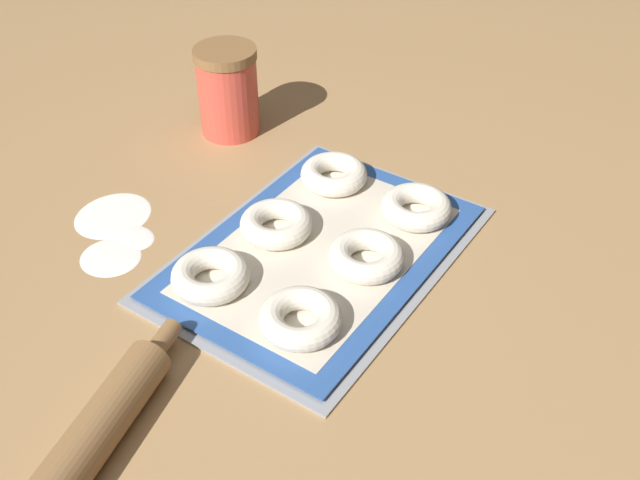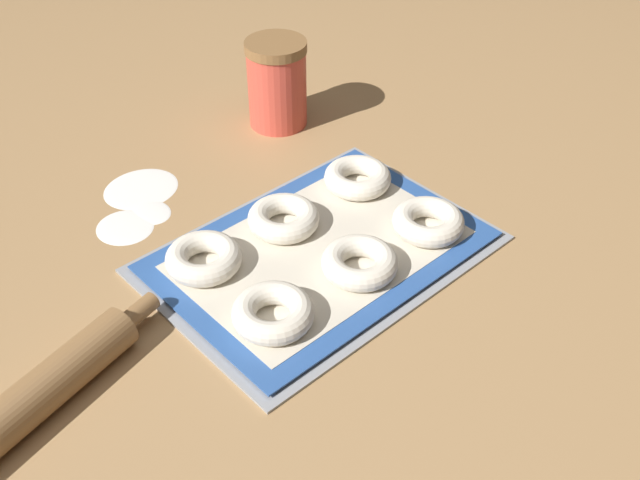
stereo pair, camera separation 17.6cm
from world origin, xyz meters
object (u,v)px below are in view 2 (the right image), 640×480
at_px(bagel_front_center, 357,264).
at_px(flour_canister, 277,83).
at_px(baking_tray, 320,253).
at_px(bagel_front_right, 428,222).
at_px(bagel_back_left, 204,258).
at_px(bagel_front_left, 273,313).
at_px(bagel_back_right, 358,178).
at_px(bagel_back_center, 284,218).

distance_m(bagel_front_center, flour_canister, 0.41).
distance_m(baking_tray, bagel_front_center, 0.07).
bearing_deg(bagel_front_right, bagel_back_left, 151.79).
distance_m(bagel_front_center, bagel_front_right, 0.13).
height_order(bagel_front_left, flour_canister, flour_canister).
bearing_deg(bagel_front_left, bagel_front_center, -2.32).
bearing_deg(bagel_front_center, bagel_back_left, 134.17).
bearing_deg(baking_tray, bagel_back_left, 151.24).
xyz_separation_m(bagel_front_right, bagel_back_left, (-0.27, 0.14, 0.00)).
distance_m(bagel_back_left, flour_canister, 0.39).
bearing_deg(bagel_back_right, bagel_front_right, -91.53).
bearing_deg(flour_canister, bagel_front_center, -116.00).
xyz_separation_m(bagel_front_left, bagel_front_right, (0.27, -0.01, 0.00)).
relative_size(bagel_front_center, bagel_front_right, 1.00).
bearing_deg(bagel_front_center, bagel_back_center, 93.20).
xyz_separation_m(bagel_front_left, bagel_front_center, (0.13, -0.01, 0.00)).
bearing_deg(bagel_back_right, bagel_back_center, -179.73).
xyz_separation_m(bagel_front_left, bagel_back_left, (-0.00, 0.14, 0.00)).
xyz_separation_m(baking_tray, bagel_back_right, (0.14, 0.07, 0.02)).
height_order(bagel_front_right, bagel_back_left, same).
distance_m(baking_tray, bagel_back_right, 0.16).
height_order(baking_tray, bagel_front_left, bagel_front_left).
bearing_deg(bagel_back_left, bagel_back_center, -2.45).
height_order(baking_tray, bagel_front_center, bagel_front_center).
xyz_separation_m(bagel_back_right, flour_canister, (0.04, 0.23, 0.05)).
bearing_deg(bagel_back_left, flour_canister, 35.78).
height_order(bagel_back_left, bagel_back_right, same).
bearing_deg(bagel_back_left, bagel_front_right, -28.21).
distance_m(baking_tray, bagel_back_left, 0.15).
distance_m(bagel_front_left, bagel_back_center, 0.18).
bearing_deg(bagel_back_center, bagel_front_right, -44.84).
relative_size(baking_tray, bagel_front_center, 4.45).
bearing_deg(bagel_back_right, flour_canister, 79.17).
xyz_separation_m(bagel_back_left, bagel_back_center, (0.13, -0.01, 0.00)).
distance_m(bagel_back_left, bagel_back_center, 0.13).
distance_m(bagel_front_center, bagel_back_center, 0.14).
relative_size(bagel_front_right, bagel_back_center, 1.00).
height_order(bagel_front_right, bagel_back_center, same).
relative_size(baking_tray, bagel_front_left, 4.45).
distance_m(bagel_front_left, bagel_back_right, 0.30).
xyz_separation_m(bagel_back_left, bagel_back_right, (0.27, -0.00, 0.00)).
relative_size(bagel_front_right, flour_canister, 0.68).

